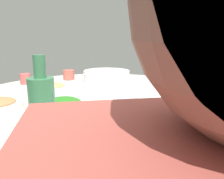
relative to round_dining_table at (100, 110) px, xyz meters
The scene contains 9 objects.
round_dining_table is the anchor object (origin of this frame).
rice_bowl 0.45m from the round_dining_table, 69.58° to the left, with size 0.32×0.32×0.10m.
soup_bowl 0.37m from the round_dining_table, 146.14° to the right, with size 0.31×0.30×0.07m.
dish_greens 0.29m from the round_dining_table, 10.22° to the left, with size 0.23×0.23×0.05m.
dish_shrimp 0.31m from the round_dining_table, 77.25° to the right, with size 0.19×0.19×0.04m.
dish_eggplant 0.31m from the round_dining_table, 127.14° to the left, with size 0.20×0.20×0.04m.
green_bottle 0.54m from the round_dining_table, 23.18° to the left, with size 0.07×0.07×0.24m.
tea_cup_near 0.57m from the round_dining_table, 82.55° to the right, with size 0.06×0.06×0.06m, color #C24F4B.
tea_cup_far 0.50m from the round_dining_table, 113.19° to the right, with size 0.08×0.08×0.07m, color #C05548.
Camera 1 is at (0.83, 0.74, 1.06)m, focal length 36.49 mm.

